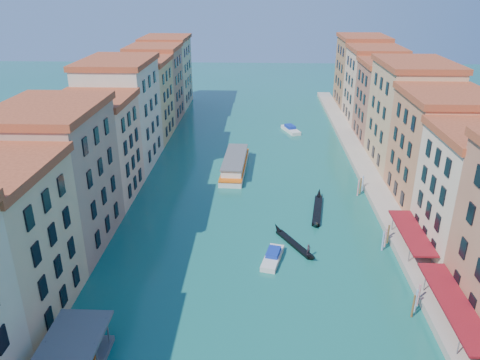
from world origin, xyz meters
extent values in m
cube|color=#9F7961|center=(-26.00, 39.50, 9.50)|extent=(12.00, 17.00, 19.00)
cube|color=brown|center=(-26.00, 39.50, 19.50)|extent=(12.80, 17.40, 1.00)
cube|color=tan|center=(-26.00, 55.00, 8.25)|extent=(12.00, 14.00, 16.50)
cube|color=brown|center=(-26.00, 55.00, 17.00)|extent=(12.80, 14.40, 1.00)
cube|color=#C0B79C|center=(-26.00, 71.00, 10.00)|extent=(12.00, 18.00, 20.00)
cube|color=brown|center=(-26.00, 71.00, 20.50)|extent=(12.80, 18.40, 1.00)
cube|color=tan|center=(-26.00, 88.00, 8.75)|extent=(12.00, 16.00, 17.50)
cube|color=brown|center=(-26.00, 88.00, 18.00)|extent=(12.80, 16.40, 1.00)
cube|color=#A07054|center=(-26.00, 103.50, 9.25)|extent=(12.00, 15.00, 18.50)
cube|color=brown|center=(-26.00, 103.50, 19.00)|extent=(12.80, 15.40, 1.00)
cube|color=#CBB687|center=(-26.00, 119.50, 9.50)|extent=(12.00, 17.00, 19.00)
cube|color=brown|center=(-26.00, 119.50, 19.50)|extent=(12.80, 17.40, 1.00)
cube|color=beige|center=(30.00, 39.00, 8.25)|extent=(12.00, 14.00, 16.50)
cube|color=#BE734B|center=(30.00, 54.00, 9.00)|extent=(12.00, 16.00, 18.00)
cube|color=brown|center=(30.00, 54.00, 18.50)|extent=(12.80, 16.40, 1.00)
cube|color=tan|center=(30.00, 71.00, 10.00)|extent=(12.00, 18.00, 20.00)
cube|color=brown|center=(30.00, 71.00, 20.50)|extent=(12.80, 18.40, 1.00)
cube|color=#9A5C46|center=(30.00, 87.50, 8.75)|extent=(12.00, 15.00, 17.50)
cube|color=brown|center=(30.00, 87.50, 18.00)|extent=(12.80, 15.40, 1.00)
cube|color=tan|center=(30.00, 103.00, 9.25)|extent=(12.00, 16.00, 18.50)
cube|color=brown|center=(30.00, 103.00, 19.00)|extent=(12.80, 16.40, 1.00)
cube|color=#9B6642|center=(30.00, 119.50, 9.75)|extent=(12.00, 17.00, 19.50)
cube|color=brown|center=(30.00, 119.50, 20.00)|extent=(12.80, 17.40, 1.00)
cube|color=#A99A88|center=(22.00, 65.00, 0.50)|extent=(4.00, 140.00, 1.00)
cube|color=maroon|center=(22.20, 23.50, 3.00)|extent=(3.20, 15.30, 0.25)
cylinder|color=#59595C|center=(20.80, 18.40, 1.50)|extent=(0.12, 0.12, 3.00)
cylinder|color=#59595C|center=(20.80, 28.60, 1.50)|extent=(0.12, 0.12, 3.00)
cube|color=maroon|center=(22.20, 39.00, 3.00)|extent=(3.20, 12.60, 0.25)
cylinder|color=#59595C|center=(20.80, 34.80, 1.50)|extent=(0.12, 0.12, 3.00)
cylinder|color=#59595C|center=(20.80, 43.20, 1.50)|extent=(0.12, 0.12, 3.00)
cylinder|color=brown|center=(18.50, 25.00, 1.30)|extent=(0.24, 0.24, 3.20)
cylinder|color=brown|center=(19.10, 26.00, 1.30)|extent=(0.24, 0.24, 3.20)
cylinder|color=brown|center=(19.70, 27.00, 1.30)|extent=(0.24, 0.24, 3.20)
cylinder|color=brown|center=(18.50, 39.00, 1.30)|extent=(0.24, 0.24, 3.20)
cylinder|color=brown|center=(19.10, 40.00, 1.30)|extent=(0.24, 0.24, 3.20)
cylinder|color=brown|center=(19.70, 41.00, 1.30)|extent=(0.24, 0.24, 3.20)
cylinder|color=brown|center=(18.50, 57.00, 1.30)|extent=(0.24, 0.24, 3.20)
cylinder|color=brown|center=(19.10, 58.00, 1.30)|extent=(0.24, 0.24, 3.20)
cylinder|color=brown|center=(19.70, 59.00, 1.30)|extent=(0.24, 0.24, 3.20)
cylinder|color=brown|center=(-18.50, 16.00, 1.30)|extent=(0.24, 0.24, 3.20)
cube|color=silver|center=(-3.52, 68.42, 0.56)|extent=(5.04, 18.84, 1.12)
cube|color=silver|center=(-3.52, 68.42, 1.77)|extent=(4.40, 15.09, 1.49)
cube|color=#59595C|center=(-3.52, 68.42, 2.66)|extent=(4.70, 15.57, 0.23)
cube|color=#D4570C|center=(-3.52, 68.42, 1.07)|extent=(5.09, 18.84, 0.23)
cube|color=black|center=(6.39, 39.86, 0.20)|extent=(4.93, 7.59, 0.41)
cone|color=black|center=(4.14, 43.80, 0.54)|extent=(1.62, 1.99, 1.53)
cone|color=black|center=(8.65, 35.92, 0.45)|extent=(1.46, 1.72, 1.34)
imported|color=#32242C|center=(8.11, 36.86, 1.15)|extent=(0.68, 0.61, 1.57)
cube|color=black|center=(10.83, 50.51, 0.25)|extent=(2.83, 10.32, 0.51)
cone|color=black|center=(11.72, 56.13, 0.68)|extent=(1.37, 2.42, 1.91)
cone|color=black|center=(9.95, 44.89, 0.57)|extent=(1.31, 2.03, 1.68)
cube|color=silver|center=(3.25, 35.82, 0.36)|extent=(3.36, 6.54, 0.72)
cube|color=navy|center=(3.35, 36.25, 0.98)|extent=(2.19, 2.98, 0.63)
cube|color=silver|center=(9.02, 94.23, 0.42)|extent=(4.69, 7.65, 0.84)
cube|color=navy|center=(8.84, 94.72, 1.15)|extent=(2.85, 3.59, 0.73)
camera|label=1|loc=(1.19, -17.68, 34.47)|focal=35.00mm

